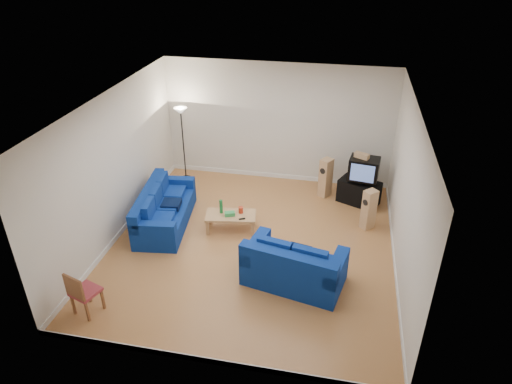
% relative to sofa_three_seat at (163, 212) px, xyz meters
% --- Properties ---
extents(room, '(6.01, 6.51, 3.21)m').
position_rel_sofa_three_seat_xyz_m(room, '(2.20, -0.41, 1.22)').
color(room, '#9A5D2F').
rests_on(room, ground).
extents(sofa_three_seat, '(1.26, 2.38, 0.88)m').
position_rel_sofa_three_seat_xyz_m(sofa_three_seat, '(0.00, 0.00, 0.00)').
color(sofa_three_seat, navy).
rests_on(sofa_three_seat, ground).
extents(sofa_loveseat, '(2.04, 1.41, 0.93)m').
position_rel_sofa_three_seat_xyz_m(sofa_loveseat, '(3.22, -1.49, 0.03)').
color(sofa_loveseat, navy).
rests_on(sofa_loveseat, ground).
extents(coffee_table, '(1.19, 0.73, 0.41)m').
position_rel_sofa_three_seat_xyz_m(coffee_table, '(1.60, 0.07, 0.03)').
color(coffee_table, tan).
rests_on(coffee_table, ground).
extents(bottle, '(0.09, 0.09, 0.32)m').
position_rel_sofa_three_seat_xyz_m(bottle, '(1.37, 0.10, 0.24)').
color(bottle, '#197233').
rests_on(bottle, coffee_table).
extents(tissue_box, '(0.25, 0.19, 0.09)m').
position_rel_sofa_three_seat_xyz_m(tissue_box, '(1.59, 0.02, 0.13)').
color(tissue_box, green).
rests_on(tissue_box, coffee_table).
extents(red_canister, '(0.11, 0.11, 0.14)m').
position_rel_sofa_three_seat_xyz_m(red_canister, '(1.81, 0.19, 0.15)').
color(red_canister, red).
rests_on(red_canister, coffee_table).
extents(remote, '(0.15, 0.11, 0.02)m').
position_rel_sofa_three_seat_xyz_m(remote, '(1.89, -0.07, 0.09)').
color(remote, black).
rests_on(remote, coffee_table).
extents(tv_stand, '(1.12, 0.90, 0.60)m').
position_rel_sofa_three_seat_xyz_m(tv_stand, '(4.44, 1.90, -0.03)').
color(tv_stand, black).
rests_on(tv_stand, ground).
extents(av_receiver, '(0.59, 0.56, 0.11)m').
position_rel_sofa_three_seat_xyz_m(av_receiver, '(4.39, 1.96, 0.33)').
color(av_receiver, black).
rests_on(av_receiver, tv_stand).
extents(television, '(0.77, 0.62, 0.54)m').
position_rel_sofa_three_seat_xyz_m(television, '(4.49, 1.85, 0.65)').
color(television, black).
rests_on(television, av_receiver).
extents(centre_speaker, '(0.38, 0.29, 0.12)m').
position_rel_sofa_three_seat_xyz_m(centre_speaker, '(4.40, 1.87, 0.98)').
color(centre_speaker, tan).
rests_on(centre_speaker, television).
extents(speaker_left, '(0.36, 0.38, 1.03)m').
position_rel_sofa_three_seat_xyz_m(speaker_left, '(3.58, 2.09, 0.19)').
color(speaker_left, tan).
rests_on(speaker_left, ground).
extents(speaker_right, '(0.36, 0.36, 0.96)m').
position_rel_sofa_three_seat_xyz_m(speaker_right, '(4.65, 0.79, 0.16)').
color(speaker_right, tan).
rests_on(speaker_right, ground).
extents(floor_lamp, '(0.35, 0.35, 2.04)m').
position_rel_sofa_three_seat_xyz_m(floor_lamp, '(-0.25, 2.29, 1.36)').
color(floor_lamp, black).
rests_on(floor_lamp, ground).
extents(dining_chair, '(0.55, 0.55, 0.91)m').
position_rel_sofa_three_seat_xyz_m(dining_chair, '(-0.27, -3.03, 0.18)').
color(dining_chair, brown).
rests_on(dining_chair, ground).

